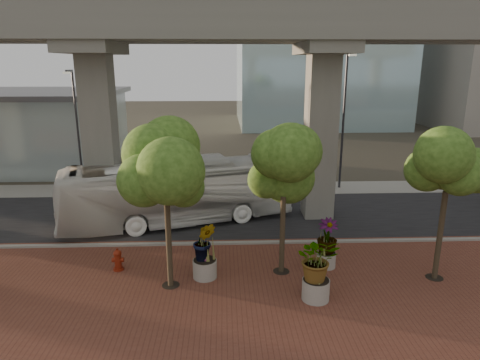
{
  "coord_description": "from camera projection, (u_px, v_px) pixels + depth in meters",
  "views": [
    {
      "loc": [
        0.64,
        -21.21,
        8.55
      ],
      "look_at": [
        1.5,
        0.5,
        2.59
      ],
      "focal_mm": 32.0,
      "sensor_mm": 36.0,
      "label": 1
    }
  ],
  "objects": [
    {
      "name": "street_tree_near_east",
      "position": [
        284.0,
        172.0,
        16.89
      ],
      "size": [
        3.48,
        3.48,
        5.93
      ],
      "color": "#493D29",
      "rests_on": "ground"
    },
    {
      "name": "planter_front",
      "position": [
        317.0,
        262.0,
        15.51
      ],
      "size": [
        2.26,
        2.26,
        2.49
      ],
      "color": "#A7A297",
      "rests_on": "ground"
    },
    {
      "name": "streetlamp_east",
      "position": [
        344.0,
        112.0,
        28.7
      ],
      "size": [
        0.46,
        1.33,
        9.19
      ],
      "color": "#2C2C30",
      "rests_on": "ground"
    },
    {
      "name": "street_tree_far_east",
      "position": [
        449.0,
        165.0,
        16.25
      ],
      "size": [
        3.73,
        3.73,
        6.48
      ],
      "color": "#493D29",
      "rests_on": "ground"
    },
    {
      "name": "transit_viaduct",
      "position": [
        211.0,
        88.0,
        22.67
      ],
      "size": [
        72.0,
        5.6,
        12.4
      ],
      "color": "gray",
      "rests_on": "ground"
    },
    {
      "name": "streetlamp_west",
      "position": [
        77.0,
        123.0,
        27.96
      ],
      "size": [
        0.4,
        1.17,
        8.1
      ],
      "color": "#313237",
      "rests_on": "ground"
    },
    {
      "name": "curb_strip",
      "position": [
        211.0,
        244.0,
        20.73
      ],
      "size": [
        70.0,
        0.25,
        0.16
      ],
      "primitive_type": "cube",
      "color": "gray",
      "rests_on": "ground"
    },
    {
      "name": "far_sidewalk",
      "position": [
        215.0,
        189.0,
        29.89
      ],
      "size": [
        90.0,
        3.0,
        0.06
      ],
      "primitive_type": "cube",
      "color": "gray",
      "rests_on": "ground"
    },
    {
      "name": "asphalt_road",
      "position": [
        213.0,
        216.0,
        24.6
      ],
      "size": [
        90.0,
        8.0,
        0.04
      ],
      "primitive_type": "cube",
      "color": "black",
      "rests_on": "ground"
    },
    {
      "name": "ground",
      "position": [
        212.0,
        230.0,
        22.67
      ],
      "size": [
        160.0,
        160.0,
        0.0
      ],
      "primitive_type": "plane",
      "color": "#393429",
      "rests_on": "ground"
    },
    {
      "name": "street_tree_near_west",
      "position": [
        166.0,
        174.0,
        15.71
      ],
      "size": [
        3.59,
        3.59,
        6.2
      ],
      "color": "#493D29",
      "rests_on": "ground"
    },
    {
      "name": "brick_plaza",
      "position": [
        207.0,
        315.0,
        14.96
      ],
      "size": [
        70.0,
        13.0,
        0.06
      ],
      "primitive_type": "cube",
      "color": "brown",
      "rests_on": "ground"
    },
    {
      "name": "transit_bus",
      "position": [
        177.0,
        193.0,
        23.25
      ],
      "size": [
        12.77,
        6.35,
        3.47
      ],
      "primitive_type": "imported",
      "rotation": [
        0.0,
        0.0,
        1.86
      ],
      "color": "silver",
      "rests_on": "ground"
    },
    {
      "name": "planter_right",
      "position": [
        327.0,
        238.0,
        18.11
      ],
      "size": [
        2.02,
        2.02,
        2.16
      ],
      "color": "#ACA59C",
      "rests_on": "ground"
    },
    {
      "name": "fire_hydrant",
      "position": [
        118.0,
        260.0,
        18.05
      ],
      "size": [
        0.49,
        0.44,
        0.97
      ],
      "color": "maroon",
      "rests_on": "ground"
    },
    {
      "name": "planter_left",
      "position": [
        204.0,
        244.0,
        17.17
      ],
      "size": [
        2.18,
        2.18,
        2.4
      ],
      "color": "#A69F96",
      "rests_on": "ground"
    }
  ]
}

